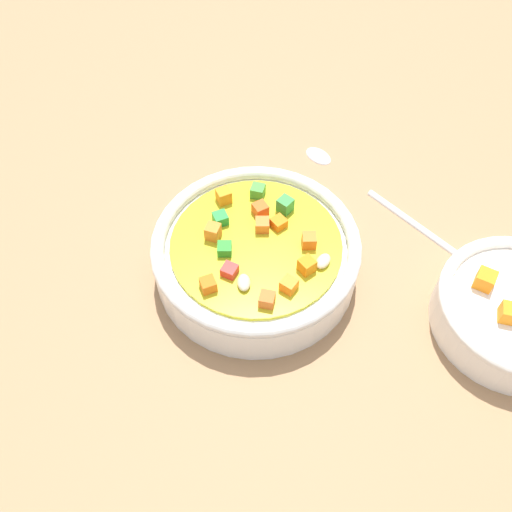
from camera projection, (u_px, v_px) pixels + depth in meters
ground_plane at (256, 276)px, 53.56cm from camera, size 140.00×140.00×2.00cm
soup_bowl_main at (256, 254)px, 50.67cm from camera, size 18.77×18.77×5.65cm
spoon at (378, 195)px, 57.87cm from camera, size 22.01×10.45×0.86cm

